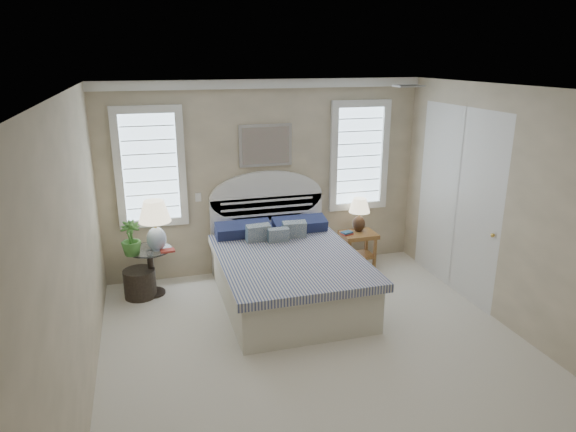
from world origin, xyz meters
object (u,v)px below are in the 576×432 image
Objects in this scene: side_table_left at (151,267)px; floor_pot at (140,283)px; bed at (286,270)px; nightstand_right at (358,242)px; lamp_left at (155,220)px; lamp_right at (359,211)px.

side_table_left is 0.25m from floor_pot.
nightstand_right is (1.30, 0.69, 0.00)m from bed.
floor_pot is 0.88m from lamp_left.
bed is 5.58× the size of floor_pot.
floor_pot is at bearing 162.81° from bed.
nightstand_right is 1.06× the size of lamp_right.
nightstand_right is (2.95, 0.10, -0.00)m from side_table_left.
floor_pot is at bearing 175.58° from lamp_left.
bed is at bearing -151.97° from nightstand_right.
bed is at bearing -149.77° from lamp_right.
lamp_right is at bearing 4.75° from lamp_left.
floor_pot is 3.21m from lamp_right.
lamp_left reaches higher than side_table_left.
bed is 1.61m from lamp_right.
side_table_left is 1.19× the size of nightstand_right.
lamp_left is 2.90m from lamp_right.
lamp_left reaches higher than nightstand_right.
side_table_left is at bearing 151.57° from lamp_left.
lamp_right reaches higher than floor_pot.
side_table_left is (-1.65, 0.59, 0.00)m from bed.
floor_pot is (-3.10, -0.13, -0.20)m from nightstand_right.
lamp_left reaches higher than lamp_right.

